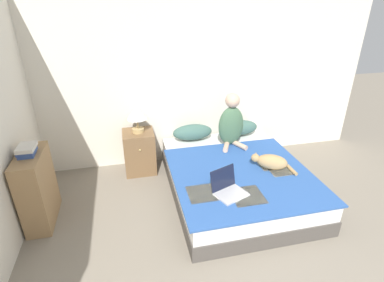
{
  "coord_description": "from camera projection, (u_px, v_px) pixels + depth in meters",
  "views": [
    {
      "loc": [
        -1.0,
        -0.47,
        2.36
      ],
      "look_at": [
        -0.26,
        2.73,
        0.76
      ],
      "focal_mm": 28.0,
      "sensor_mm": 36.0,
      "label": 1
    }
  ],
  "objects": [
    {
      "name": "laptop_open",
      "position": [
        228.0,
        189.0,
        3.27
      ],
      "size": [
        0.42,
        0.4,
        0.26
      ],
      "rotation": [
        0.0,
        0.0,
        0.38
      ],
      "color": "#B7B7BC",
      "rests_on": "bed"
    },
    {
      "name": "pillow_far",
      "position": [
        239.0,
        128.0,
        4.62
      ],
      "size": [
        0.59,
        0.27,
        0.23
      ],
      "color": "#42665B",
      "rests_on": "bed"
    },
    {
      "name": "person_sitting",
      "position": [
        231.0,
        123.0,
        4.22
      ],
      "size": [
        0.37,
        0.36,
        0.76
      ],
      "color": "#476B4C",
      "rests_on": "bed"
    },
    {
      "name": "pillow_near",
      "position": [
        192.0,
        132.0,
        4.47
      ],
      "size": [
        0.59,
        0.27,
        0.23
      ],
      "color": "#42665B",
      "rests_on": "bed"
    },
    {
      "name": "cat_tabby",
      "position": [
        271.0,
        162.0,
        3.72
      ],
      "size": [
        0.47,
        0.4,
        0.19
      ],
      "rotation": [
        0.0,
        0.0,
        2.62
      ],
      "color": "tan",
      "rests_on": "bed"
    },
    {
      "name": "nightstand",
      "position": [
        140.0,
        152.0,
        4.36
      ],
      "size": [
        0.44,
        0.44,
        0.63
      ],
      "color": "brown",
      "rests_on": "ground_plane"
    },
    {
      "name": "book_stack_top",
      "position": [
        27.0,
        150.0,
        3.11
      ],
      "size": [
        0.18,
        0.23,
        0.11
      ],
      "color": "#334C8E",
      "rests_on": "bookshelf"
    },
    {
      "name": "bookshelf",
      "position": [
        37.0,
        189.0,
        3.32
      ],
      "size": [
        0.26,
        0.65,
        0.86
      ],
      "color": "#99754C",
      "rests_on": "ground_plane"
    },
    {
      "name": "bed",
      "position": [
        235.0,
        179.0,
        3.91
      ],
      "size": [
        1.68,
        2.09,
        0.41
      ],
      "color": "#4C4742",
      "rests_on": "ground_plane"
    },
    {
      "name": "wall_back",
      "position": [
        194.0,
        78.0,
        4.36
      ],
      "size": [
        5.44,
        0.05,
        2.55
      ],
      "color": "silver",
      "rests_on": "ground_plane"
    },
    {
      "name": "table_lamp",
      "position": [
        137.0,
        114.0,
        4.1
      ],
      "size": [
        0.28,
        0.28,
        0.4
      ],
      "color": "tan",
      "rests_on": "nightstand"
    }
  ]
}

